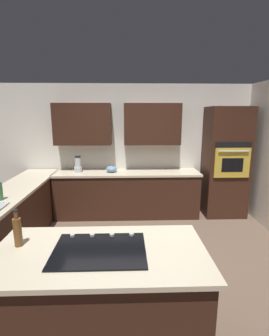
% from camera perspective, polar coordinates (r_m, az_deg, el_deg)
% --- Properties ---
extents(ground_plane, '(14.00, 14.00, 0.00)m').
position_cam_1_polar(ground_plane, '(3.64, 0.13, -21.25)').
color(ground_plane, brown).
extents(wall_back, '(6.00, 0.44, 2.60)m').
position_cam_1_polar(wall_back, '(5.10, -1.54, 5.88)').
color(wall_back, white).
rests_on(wall_back, ground).
extents(lower_cabinets_back, '(2.80, 0.60, 0.86)m').
position_cam_1_polar(lower_cabinets_back, '(5.01, -1.73, -6.13)').
color(lower_cabinets_back, '#381E14').
rests_on(lower_cabinets_back, ground).
extents(countertop_back, '(2.84, 0.64, 0.04)m').
position_cam_1_polar(countertop_back, '(4.88, -1.76, -1.12)').
color(countertop_back, beige).
rests_on(countertop_back, lower_cabinets_back).
extents(lower_cabinets_side, '(0.60, 2.90, 0.86)m').
position_cam_1_polar(lower_cabinets_side, '(4.27, -25.86, -10.72)').
color(lower_cabinets_side, '#381E14').
rests_on(lower_cabinets_side, ground).
extents(countertop_side, '(0.64, 2.94, 0.04)m').
position_cam_1_polar(countertop_side, '(4.12, -26.44, -4.93)').
color(countertop_side, beige).
rests_on(countertop_side, lower_cabinets_side).
extents(island_base, '(1.70, 0.84, 0.86)m').
position_cam_1_polar(island_base, '(2.45, -7.66, -27.82)').
color(island_base, '#381E14').
rests_on(island_base, ground).
extents(island_top, '(1.78, 0.92, 0.04)m').
position_cam_1_polar(island_top, '(2.19, -8.01, -18.76)').
color(island_top, beige).
rests_on(island_top, island_base).
extents(wall_oven, '(0.80, 0.66, 2.15)m').
position_cam_1_polar(wall_oven, '(5.22, 20.17, 1.21)').
color(wall_oven, '#381E14').
rests_on(wall_oven, ground).
extents(cooktop, '(0.76, 0.56, 0.03)m').
position_cam_1_polar(cooktop, '(2.18, -8.01, -18.07)').
color(cooktop, black).
rests_on(cooktop, island_top).
extents(blender, '(0.15, 0.15, 0.32)m').
position_cam_1_polar(blender, '(4.94, -12.87, 0.60)').
color(blender, silver).
rests_on(blender, countertop_back).
extents(mixing_bowl, '(0.22, 0.22, 0.12)m').
position_cam_1_polar(mixing_bowl, '(4.87, -5.30, -0.23)').
color(mixing_bowl, '#668CB2').
rests_on(mixing_bowl, countertop_back).
extents(dish_soap_bottle, '(0.07, 0.07, 0.32)m').
position_cam_1_polar(dish_soap_bottle, '(3.70, -28.59, -4.59)').
color(dish_soap_bottle, '#336B38').
rests_on(dish_soap_bottle, countertop_side).
extents(oil_bottle, '(0.07, 0.07, 0.33)m').
position_cam_1_polar(oil_bottle, '(2.39, -25.27, -12.97)').
color(oil_bottle, brown).
rests_on(oil_bottle, island_top).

